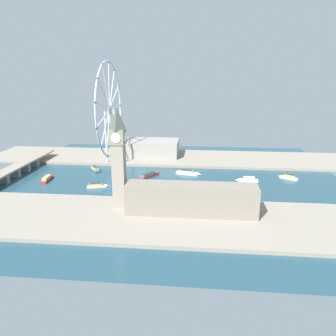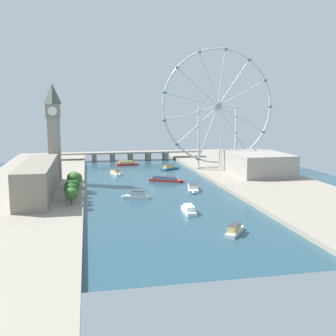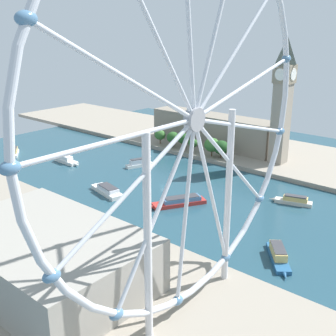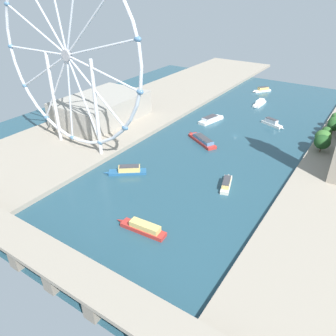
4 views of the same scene
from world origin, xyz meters
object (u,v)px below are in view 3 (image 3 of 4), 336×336
(riverside_hall, at_px, (47,257))
(tour_boat_2, at_px, (14,152))
(tour_boat_0, at_px, (66,160))
(parliament_block, at_px, (213,130))
(ferris_wheel, at_px, (194,122))
(tour_boat_3, at_px, (107,190))
(tour_boat_7, at_px, (139,163))
(clock_tower, at_px, (283,99))
(tour_boat_6, at_px, (278,255))
(tour_boat_4, at_px, (179,202))
(tour_boat_5, at_px, (293,200))

(riverside_hall, distance_m, tour_boat_2, 191.53)
(tour_boat_0, distance_m, tour_boat_2, 49.33)
(parliament_block, height_order, ferris_wheel, ferris_wheel)
(tour_boat_3, height_order, tour_boat_7, tour_boat_7)
(clock_tower, relative_size, tour_boat_6, 3.41)
(parliament_block, xyz_separation_m, ferris_wheel, (176.42, 114.02, 52.44))
(parliament_block, distance_m, ferris_wheel, 216.51)
(riverside_hall, height_order, tour_boat_7, riverside_hall)
(ferris_wheel, bearing_deg, tour_boat_6, 171.89)
(tour_boat_7, bearing_deg, riverside_hall, -128.03)
(tour_boat_4, bearing_deg, tour_boat_3, -41.71)
(ferris_wheel, relative_size, tour_boat_6, 5.05)
(tour_boat_3, bearing_deg, clock_tower, -102.24)
(tour_boat_0, distance_m, tour_boat_3, 70.53)
(ferris_wheel, xyz_separation_m, tour_boat_3, (-55.40, -105.64, -65.83))
(tour_boat_5, bearing_deg, clock_tower, -72.93)
(clock_tower, distance_m, riverside_hall, 195.64)
(clock_tower, height_order, tour_boat_4, clock_tower)
(tour_boat_6, relative_size, tour_boat_7, 1.12)
(tour_boat_4, height_order, tour_boat_5, tour_boat_5)
(tour_boat_3, height_order, tour_boat_5, tour_boat_5)
(tour_boat_6, height_order, tour_boat_7, tour_boat_7)
(clock_tower, distance_m, tour_boat_7, 107.93)
(clock_tower, height_order, parliament_block, clock_tower)
(ferris_wheel, distance_m, tour_boat_4, 114.20)
(ferris_wheel, xyz_separation_m, riverside_hall, (23.94, -49.75, -54.56))
(tour_boat_2, distance_m, tour_boat_7, 102.93)
(clock_tower, relative_size, riverside_hall, 1.10)
(tour_boat_6, bearing_deg, tour_boat_2, -130.26)
(tour_boat_5, height_order, tour_boat_6, tour_boat_6)
(parliament_block, relative_size, tour_boat_7, 4.76)
(riverside_hall, relative_size, tour_boat_3, 2.51)
(riverside_hall, bearing_deg, ferris_wheel, 115.70)
(tour_boat_6, bearing_deg, riverside_hall, -74.62)
(riverside_hall, bearing_deg, tour_boat_7, -149.15)
(clock_tower, distance_m, tour_boat_6, 138.81)
(ferris_wheel, height_order, tour_boat_5, ferris_wheel)
(parliament_block, relative_size, tour_boat_0, 4.23)
(ferris_wheel, xyz_separation_m, tour_boat_0, (-76.24, -173.02, -65.77))
(tour_boat_7, bearing_deg, parliament_block, 11.38)
(tour_boat_2, relative_size, tour_boat_3, 0.69)
(riverside_hall, distance_m, tour_boat_4, 95.26)
(tour_boat_7, bearing_deg, tour_boat_2, 135.20)
(parliament_block, xyz_separation_m, riverside_hall, (200.37, 64.26, -2.11))
(clock_tower, bearing_deg, tour_boat_4, -5.44)
(riverside_hall, relative_size, tour_boat_4, 2.36)
(tour_boat_4, bearing_deg, tour_boat_7, -88.12)
(tour_boat_0, relative_size, tour_boat_5, 1.07)
(ferris_wheel, height_order, tour_boat_3, ferris_wheel)
(tour_boat_2, bearing_deg, tour_boat_5, 49.91)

